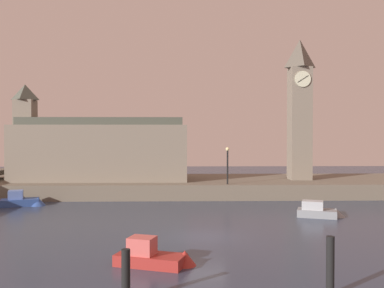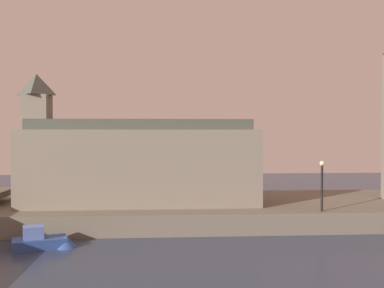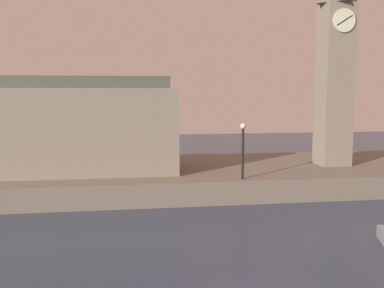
# 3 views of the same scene
# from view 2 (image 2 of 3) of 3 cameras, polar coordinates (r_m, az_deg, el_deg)

# --- Properties ---
(far_embankment) EXTENTS (70.00, 12.00, 1.50)m
(far_embankment) POSITION_cam_2_polar(r_m,az_deg,el_deg) (36.45, 9.15, -8.42)
(far_embankment) COLOR #6B6051
(far_embankment) RESTS_ON ground
(parliament_hall) EXTENTS (17.95, 5.95, 9.99)m
(parliament_hall) POSITION_cam_2_polar(r_m,az_deg,el_deg) (34.30, -7.36, -2.35)
(parliament_hall) COLOR slate
(parliament_hall) RESTS_ON far_embankment
(streetlamp) EXTENTS (0.36, 0.36, 3.53)m
(streetlamp) POSITION_cam_2_polar(r_m,az_deg,el_deg) (31.90, 16.58, -4.45)
(streetlamp) COLOR black
(streetlamp) RESTS_ON far_embankment
(boat_tour_blue) EXTENTS (4.20, 2.45, 1.41)m
(boat_tour_blue) POSITION_cam_2_polar(r_m,az_deg,el_deg) (28.52, -18.47, -11.88)
(boat_tour_blue) COLOR #2D4C93
(boat_tour_blue) RESTS_ON ground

